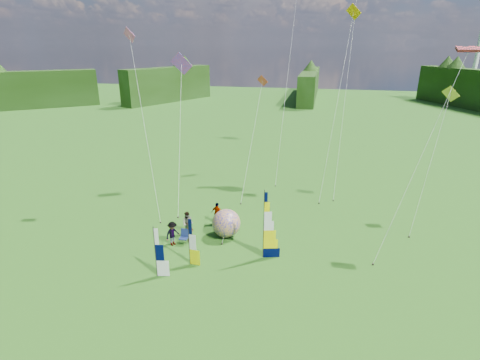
% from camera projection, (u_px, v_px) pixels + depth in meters
% --- Properties ---
extents(ground, '(220.00, 220.00, 0.00)m').
position_uv_depth(ground, '(242.00, 284.00, 23.58)').
color(ground, '#346A14').
rests_on(ground, ground).
extents(treeline_ring, '(210.00, 210.00, 8.00)m').
position_uv_depth(treeline_ring, '(242.00, 228.00, 22.20)').
color(treeline_ring, black).
rests_on(treeline_ring, ground).
extents(turbine_right, '(8.00, 1.20, 30.00)m').
position_uv_depth(turbine_right, '(480.00, 40.00, 102.73)').
color(turbine_right, silver).
rests_on(turbine_right, ground).
extents(feather_banner_main, '(1.33, 0.45, 4.99)m').
position_uv_depth(feather_banner_main, '(264.00, 226.00, 25.67)').
color(feather_banner_main, '#000631').
rests_on(feather_banner_main, ground).
extents(side_banner_left, '(0.97, 0.21, 3.44)m').
position_uv_depth(side_banner_left, '(189.00, 242.00, 25.19)').
color(side_banner_left, '#EFE600').
rests_on(side_banner_left, ground).
extents(side_banner_far, '(1.02, 0.28, 3.47)m').
position_uv_depth(side_banner_far, '(155.00, 253.00, 23.83)').
color(side_banner_far, white).
rests_on(side_banner_far, ground).
extents(bol_inflatable, '(2.80, 2.80, 2.23)m').
position_uv_depth(bol_inflatable, '(226.00, 223.00, 29.11)').
color(bol_inflatable, '#151890').
rests_on(bol_inflatable, ground).
extents(spectator_a, '(0.61, 0.47, 1.51)m').
position_uv_depth(spectator_a, '(190.00, 233.00, 28.36)').
color(spectator_a, '#66594C').
rests_on(spectator_a, ground).
extents(spectator_b, '(0.95, 0.55, 1.87)m').
position_uv_depth(spectator_b, '(188.00, 223.00, 29.53)').
color(spectator_b, '#66594C').
rests_on(spectator_b, ground).
extents(spectator_c, '(0.96, 1.30, 1.90)m').
position_uv_depth(spectator_c, '(173.00, 234.00, 27.87)').
color(spectator_c, '#66594C').
rests_on(spectator_c, ground).
extents(spectator_d, '(1.16, 0.70, 1.85)m').
position_uv_depth(spectator_d, '(217.00, 213.00, 31.27)').
color(spectator_d, '#66594C').
rests_on(spectator_d, ground).
extents(camp_chair, '(0.66, 0.66, 1.13)m').
position_uv_depth(camp_chair, '(184.00, 237.00, 28.15)').
color(camp_chair, '#15234D').
rests_on(camp_chair, ground).
extents(kite_whale, '(4.68, 14.27, 24.32)m').
position_uv_depth(kite_whale, '(349.00, 66.00, 36.70)').
color(kite_whale, black).
rests_on(kite_whale, ground).
extents(kite_rainbow_delta, '(7.10, 13.01, 14.21)m').
position_uv_depth(kite_rainbow_delta, '(179.00, 126.00, 34.42)').
color(kite_rainbow_delta, '#F52042').
rests_on(kite_rainbow_delta, ground).
extents(kite_parafoil, '(9.64, 10.00, 15.48)m').
position_uv_depth(kite_parafoil, '(422.00, 147.00, 24.99)').
color(kite_parafoil, red).
rests_on(kite_parafoil, ground).
extents(small_kite_red, '(3.96, 10.22, 11.62)m').
position_uv_depth(small_kite_red, '(252.00, 135.00, 36.91)').
color(small_kite_red, '#CE422A').
rests_on(small_kite_red, ground).
extents(small_kite_orange, '(8.67, 11.70, 18.49)m').
position_uv_depth(small_kite_orange, '(337.00, 99.00, 35.76)').
color(small_kite_orange, '#FFA600').
rests_on(small_kite_orange, ground).
extents(small_kite_yellow, '(7.98, 9.62, 11.52)m').
position_uv_depth(small_kite_yellow, '(431.00, 157.00, 29.76)').
color(small_kite_yellow, yellow).
rests_on(small_kite_yellow, ground).
extents(small_kite_pink, '(7.60, 8.18, 16.01)m').
position_uv_depth(small_kite_pink, '(144.00, 123.00, 31.33)').
color(small_kite_pink, '#FA59A5').
rests_on(small_kite_pink, ground).
extents(small_kite_green, '(7.01, 13.73, 22.42)m').
position_uv_depth(small_kite_green, '(288.00, 73.00, 40.59)').
color(small_kite_green, '#0F9532').
rests_on(small_kite_green, ground).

